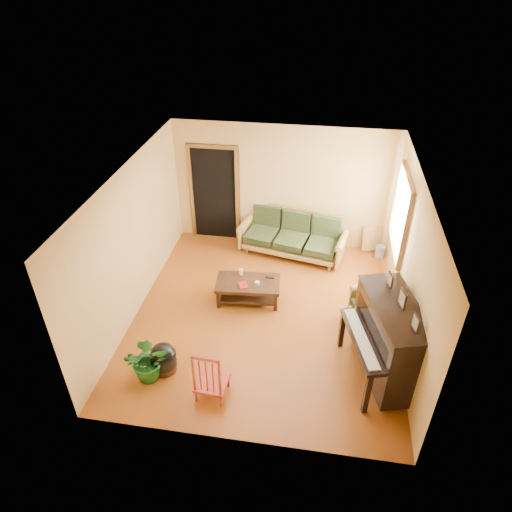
% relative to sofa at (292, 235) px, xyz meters
% --- Properties ---
extents(floor, '(5.00, 5.00, 0.00)m').
position_rel_sofa_xyz_m(floor, '(-0.27, -2.02, -0.46)').
color(floor, '#662F0D').
rests_on(floor, ground).
extents(doorway, '(1.08, 0.16, 2.05)m').
position_rel_sofa_xyz_m(doorway, '(-1.72, 0.46, 0.57)').
color(doorway, black).
rests_on(doorway, floor).
extents(window, '(0.12, 1.36, 1.46)m').
position_rel_sofa_xyz_m(window, '(1.94, -0.72, 1.04)').
color(window, white).
rests_on(window, right_wall).
extents(sofa, '(2.28, 1.32, 0.92)m').
position_rel_sofa_xyz_m(sofa, '(0.00, 0.00, 0.00)').
color(sofa, olive).
rests_on(sofa, floor).
extents(coffee_table, '(1.19, 0.71, 0.41)m').
position_rel_sofa_xyz_m(coffee_table, '(-0.64, -1.66, -0.25)').
color(coffee_table, black).
rests_on(coffee_table, floor).
extents(armchair, '(1.09, 1.12, 0.90)m').
position_rel_sofa_xyz_m(armchair, '(1.61, -2.04, -0.01)').
color(armchair, olive).
rests_on(armchair, floor).
extents(piano, '(1.24, 1.68, 1.32)m').
position_rel_sofa_xyz_m(piano, '(1.67, -3.05, 0.20)').
color(piano, black).
rests_on(piano, floor).
extents(footstool, '(0.44, 0.44, 0.37)m').
position_rel_sofa_xyz_m(footstool, '(-1.61, -3.50, -0.27)').
color(footstool, black).
rests_on(footstool, floor).
extents(red_chair, '(0.47, 0.50, 0.93)m').
position_rel_sofa_xyz_m(red_chair, '(-0.78, -3.83, 0.00)').
color(red_chair, maroon).
rests_on(red_chair, floor).
extents(leaning_frame, '(0.45, 0.21, 0.59)m').
position_rel_sofa_xyz_m(leaning_frame, '(1.67, 0.40, -0.17)').
color(leaning_frame, '#BA903E').
rests_on(leaning_frame, floor).
extents(ceramic_crock, '(0.21, 0.21, 0.25)m').
position_rel_sofa_xyz_m(ceramic_crock, '(1.83, 0.18, -0.34)').
color(ceramic_crock, '#33539B').
rests_on(ceramic_crock, floor).
extents(potted_plant, '(0.76, 0.70, 0.72)m').
position_rel_sofa_xyz_m(potted_plant, '(-1.77, -3.67, -0.10)').
color(potted_plant, '#175118').
rests_on(potted_plant, floor).
extents(book, '(0.22, 0.25, 0.02)m').
position_rel_sofa_xyz_m(book, '(-0.77, -1.81, -0.04)').
color(book, maroon).
rests_on(book, coffee_table).
extents(candle, '(0.09, 0.09, 0.12)m').
position_rel_sofa_xyz_m(candle, '(-0.80, -1.46, 0.02)').
color(candle, silver).
rests_on(candle, coffee_table).
extents(glass_jar, '(0.09, 0.09, 0.06)m').
position_rel_sofa_xyz_m(glass_jar, '(-0.46, -1.71, -0.02)').
color(glass_jar, silver).
rests_on(glass_jar, coffee_table).
extents(remote, '(0.17, 0.05, 0.02)m').
position_rel_sofa_xyz_m(remote, '(-0.27, -1.48, -0.04)').
color(remote, black).
rests_on(remote, coffee_table).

